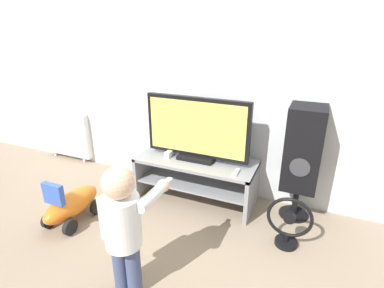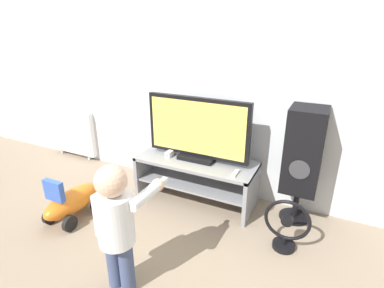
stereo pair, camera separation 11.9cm
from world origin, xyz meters
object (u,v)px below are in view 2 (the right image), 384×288
object	(u,v)px
television	(197,130)
radiator	(73,132)
ride_on_toy	(72,201)
remote_primary	(235,173)
floor_fan	(286,227)
speaker_tower	(304,152)
game_console	(171,153)
child	(117,220)

from	to	relation	value
television	radiator	world-z (taller)	television
radiator	ride_on_toy	bearing A→B (deg)	-44.75
remote_primary	floor_fan	world-z (taller)	remote_primary
speaker_tower	ride_on_toy	world-z (taller)	speaker_tower
remote_primary	radiator	size ratio (longest dim) A/B	0.18
game_console	child	world-z (taller)	child
radiator	speaker_tower	bearing A→B (deg)	-2.86
remote_primary	floor_fan	distance (m)	0.61
child	television	bearing A→B (deg)	91.13
child	speaker_tower	world-z (taller)	speaker_tower
child	radiator	xyz separation A→B (m)	(-1.97, 1.47, -0.19)
game_console	floor_fan	bearing A→B (deg)	-15.20
child	ride_on_toy	distance (m)	1.08
remote_primary	floor_fan	xyz separation A→B (m)	(0.51, -0.23, -0.25)
television	speaker_tower	bearing A→B (deg)	5.00
remote_primary	ride_on_toy	distance (m)	1.52
remote_primary	speaker_tower	bearing A→B (deg)	23.62
television	child	world-z (taller)	television
child	ride_on_toy	bearing A→B (deg)	154.90
remote_primary	child	size ratio (longest dim) A/B	0.14
remote_primary	child	bearing A→B (deg)	-110.86
speaker_tower	radiator	world-z (taller)	speaker_tower
floor_fan	radiator	distance (m)	2.97
child	ride_on_toy	size ratio (longest dim) A/B	1.51
television	remote_primary	xyz separation A→B (m)	(0.44, -0.14, -0.30)
remote_primary	floor_fan	size ratio (longest dim) A/B	0.29
remote_primary	speaker_tower	xyz separation A→B (m)	(0.52, 0.23, 0.22)
child	game_console	bearing A→B (deg)	104.19
child	floor_fan	xyz separation A→B (m)	(0.93, 0.87, -0.34)
television	radiator	xyz separation A→B (m)	(-1.95, 0.23, -0.40)
game_console	remote_primary	distance (m)	0.73
child	floor_fan	size ratio (longest dim) A/B	2.09
television	child	xyz separation A→B (m)	(0.02, -1.24, -0.21)
child	radiator	size ratio (longest dim) A/B	1.29
speaker_tower	radiator	size ratio (longest dim) A/B	1.48
child	speaker_tower	distance (m)	1.63
game_console	remote_primary	size ratio (longest dim) A/B	1.21
television	speaker_tower	distance (m)	0.97
television	floor_fan	size ratio (longest dim) A/B	2.33
floor_fan	ride_on_toy	bearing A→B (deg)	-166.45
remote_primary	speaker_tower	world-z (taller)	speaker_tower
remote_primary	ride_on_toy	bearing A→B (deg)	-153.32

